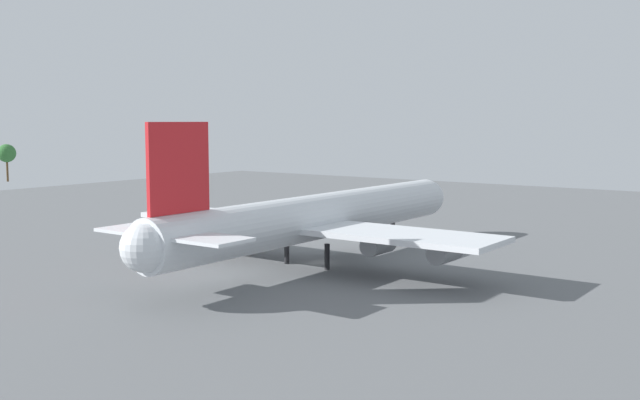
{
  "coord_description": "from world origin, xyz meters",
  "views": [
    {
      "loc": [
        -81.27,
        -58.51,
        19.45
      ],
      "look_at": [
        0.0,
        0.0,
        8.69
      ],
      "focal_mm": 41.61,
      "sensor_mm": 36.0,
      "label": 1
    }
  ],
  "objects_px": {
    "cargo_airplane": "(318,217)",
    "safety_cone_nose": "(430,234)",
    "maintenance_van": "(287,214)",
    "catering_truck": "(241,221)"
  },
  "relations": [
    {
      "from": "cargo_airplane",
      "to": "catering_truck",
      "type": "bearing_deg",
      "value": 58.09
    },
    {
      "from": "cargo_airplane",
      "to": "safety_cone_nose",
      "type": "relative_size",
      "value": 102.36
    },
    {
      "from": "cargo_airplane",
      "to": "catering_truck",
      "type": "distance_m",
      "value": 38.07
    },
    {
      "from": "cargo_airplane",
      "to": "safety_cone_nose",
      "type": "xyz_separation_m",
      "value": [
        30.62,
        -1.14,
        -6.02
      ]
    },
    {
      "from": "catering_truck",
      "to": "cargo_airplane",
      "type": "bearing_deg",
      "value": -121.91
    },
    {
      "from": "safety_cone_nose",
      "to": "cargo_airplane",
      "type": "bearing_deg",
      "value": 177.87
    },
    {
      "from": "maintenance_van",
      "to": "safety_cone_nose",
      "type": "xyz_separation_m",
      "value": [
        -2.97,
        -33.05,
        -0.73
      ]
    },
    {
      "from": "cargo_airplane",
      "to": "maintenance_van",
      "type": "bearing_deg",
      "value": 43.54
    },
    {
      "from": "catering_truck",
      "to": "safety_cone_nose",
      "type": "height_order",
      "value": "catering_truck"
    },
    {
      "from": "catering_truck",
      "to": "maintenance_van",
      "type": "distance_m",
      "value": 13.66
    }
  ]
}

